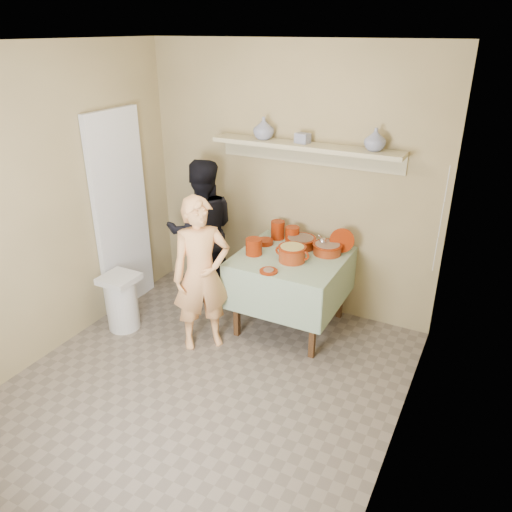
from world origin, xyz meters
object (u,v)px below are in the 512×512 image
Objects in this scene: trash_bin at (122,302)px; serving_table at (291,267)px; person_cook at (201,275)px; cazuela_rice at (292,252)px; person_helper at (202,231)px.

serving_table is at bearing 28.22° from trash_bin.
person_cook is 4.30× the size of cazuela_rice.
cazuela_rice reaches higher than trash_bin.
cazuela_rice is (1.12, -0.25, 0.09)m from person_helper.
serving_table is at bearing 137.73° from person_helper.
person_cook is 0.87m from serving_table.
person_cook is at bearing 87.24° from person_helper.
serving_table is (0.58, 0.64, -0.07)m from person_cook.
person_helper is at bearing 172.70° from serving_table.
cazuela_rice is at bearing 23.92° from trash_bin.
person_cook reaches higher than trash_bin.
person_cook is 0.83m from cazuela_rice.
cazuela_rice reaches higher than serving_table.
cazuela_rice is (0.05, -0.11, 0.20)m from serving_table.
trash_bin is (-0.36, -0.90, -0.47)m from person_helper.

